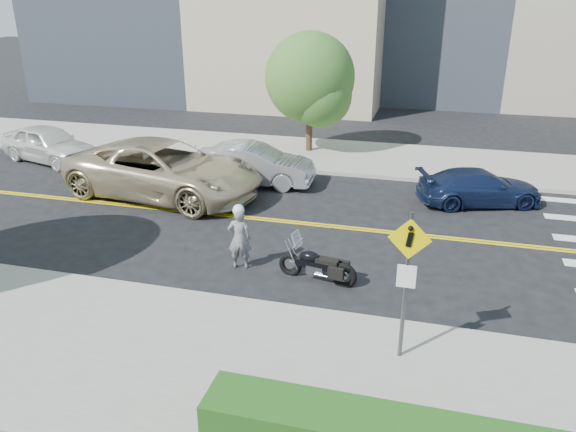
% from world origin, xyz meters
% --- Properties ---
extents(ground_plane, '(120.00, 120.00, 0.00)m').
position_xyz_m(ground_plane, '(0.00, 0.00, 0.00)').
color(ground_plane, black).
rests_on(ground_plane, ground).
extents(sidewalk_near, '(60.00, 5.00, 0.15)m').
position_xyz_m(sidewalk_near, '(0.00, -7.50, 0.07)').
color(sidewalk_near, '#9E9B91').
rests_on(sidewalk_near, ground_plane).
extents(sidewalk_far, '(60.00, 5.00, 0.15)m').
position_xyz_m(sidewalk_far, '(0.00, 7.50, 0.07)').
color(sidewalk_far, '#9E9B91').
rests_on(sidewalk_far, ground_plane).
extents(pedestrian_sign, '(0.78, 0.08, 3.00)m').
position_xyz_m(pedestrian_sign, '(4.20, -6.31, 1.96)').
color(pedestrian_sign, '#4C4C51').
rests_on(pedestrian_sign, sidewalk_near).
extents(motorcyclist, '(0.68, 0.53, 1.76)m').
position_xyz_m(motorcyclist, '(-0.14, -3.30, 0.88)').
color(motorcyclist, '#9F9FA3').
rests_on(motorcyclist, ground).
extents(motorcycle, '(2.06, 0.93, 1.21)m').
position_xyz_m(motorcycle, '(1.95, -3.47, 0.61)').
color(motorcycle, black).
rests_on(motorcycle, ground).
extents(suv, '(7.31, 4.14, 1.93)m').
position_xyz_m(suv, '(-4.50, 1.20, 0.96)').
color(suv, '#C5B590').
rests_on(suv, ground).
extents(parked_car_white, '(4.78, 2.95, 1.52)m').
position_xyz_m(parked_car_white, '(-11.15, 3.84, 0.76)').
color(parked_car_white, white).
rests_on(parked_car_white, ground).
extents(parked_car_silver, '(4.62, 1.80, 1.50)m').
position_xyz_m(parked_car_silver, '(-1.97, 3.25, 0.75)').
color(parked_car_silver, '#ADAEB5').
rests_on(parked_car_silver, ground).
extents(parked_car_blue, '(4.43, 2.92, 1.19)m').
position_xyz_m(parked_car_blue, '(6.06, 3.19, 0.60)').
color(parked_car_blue, navy).
rests_on(parked_car_blue, ground).
extents(tree_far_a, '(3.81, 3.81, 5.20)m').
position_xyz_m(tree_far_a, '(-0.88, 7.84, 3.29)').
color(tree_far_a, '#382619').
rests_on(tree_far_a, ground).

